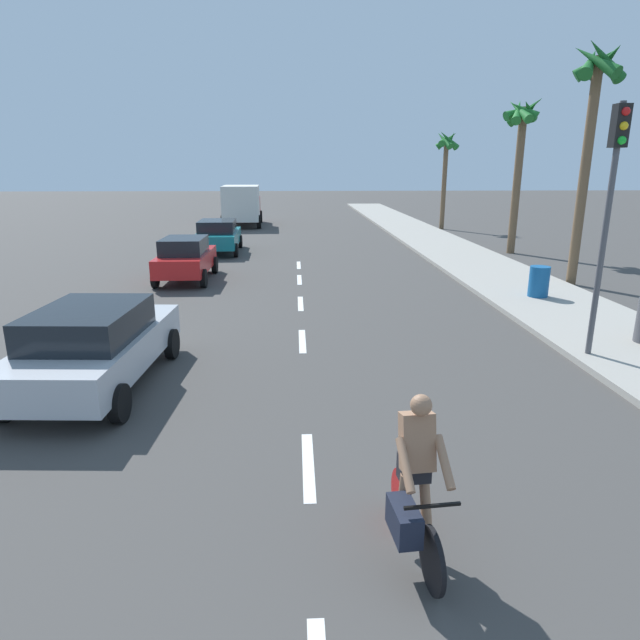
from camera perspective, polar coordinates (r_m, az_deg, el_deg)
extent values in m
plane|color=#423F3D|center=(19.55, -2.17, 3.97)|extent=(160.00, 160.00, 0.00)
cube|color=#9E998E|center=(22.82, 17.07, 5.17)|extent=(3.60, 80.00, 0.14)
cube|color=white|center=(7.78, -1.24, -14.99)|extent=(0.16, 1.80, 0.01)
cube|color=white|center=(12.91, -1.87, -2.20)|extent=(0.16, 1.80, 0.01)
cube|color=white|center=(16.47, -2.06, 1.75)|extent=(0.16, 1.80, 0.01)
cube|color=white|center=(20.02, -2.18, 4.26)|extent=(0.16, 1.80, 0.01)
cube|color=white|center=(23.07, -2.25, 5.79)|extent=(0.16, 1.80, 0.01)
cylinder|color=black|center=(5.81, 11.68, -23.51)|extent=(0.11, 0.66, 0.66)
cylinder|color=red|center=(6.61, 8.52, -17.95)|extent=(0.11, 0.66, 0.66)
cube|color=black|center=(6.10, 10.05, -19.19)|extent=(0.13, 0.94, 0.04)
cylinder|color=black|center=(6.13, 9.54, -16.26)|extent=(0.03, 0.03, 0.48)
cube|color=black|center=(5.54, 11.73, -18.60)|extent=(0.56, 0.08, 0.03)
cube|color=#9E7051|center=(5.76, 10.18, -12.45)|extent=(0.37, 0.35, 0.63)
sphere|color=#9E7051|center=(5.52, 10.59, -8.80)|extent=(0.22, 0.22, 0.22)
cube|color=black|center=(5.97, 9.86, -15.02)|extent=(0.34, 0.25, 0.28)
cube|color=black|center=(5.75, 8.83, -20.10)|extent=(0.29, 0.54, 0.32)
cylinder|color=#9E7051|center=(6.13, 10.99, -17.71)|extent=(0.14, 0.32, 0.62)
cylinder|color=#9E7051|center=(6.06, 8.74, -18.00)|extent=(0.13, 0.21, 0.63)
cylinder|color=#9E7051|center=(5.66, 12.96, -14.34)|extent=(0.14, 0.49, 0.41)
cylinder|color=#9E7051|center=(5.54, 8.96, -14.82)|extent=(0.14, 0.49, 0.41)
cube|color=#B7BABF|center=(10.95, -22.37, -2.98)|extent=(2.15, 4.61, 0.64)
cube|color=black|center=(10.58, -23.16, -0.28)|extent=(1.80, 2.44, 0.56)
cylinder|color=black|center=(12.77, -23.52, -2.27)|extent=(0.22, 0.65, 0.64)
cylinder|color=black|center=(12.12, -15.31, -2.42)|extent=(0.22, 0.65, 0.64)
cylinder|color=black|center=(10.22, -30.37, -7.51)|extent=(0.22, 0.65, 0.64)
cylinder|color=black|center=(9.40, -20.32, -8.21)|extent=(0.22, 0.65, 0.64)
cube|color=red|center=(20.44, -13.89, 6.01)|extent=(1.66, 3.93, 0.64)
cube|color=black|center=(20.16, -14.11, 7.59)|extent=(1.46, 2.05, 0.56)
cylinder|color=black|center=(21.96, -15.29, 5.58)|extent=(0.18, 0.64, 0.64)
cylinder|color=black|center=(21.66, -11.01, 5.71)|extent=(0.18, 0.64, 0.64)
cylinder|color=black|center=(19.41, -16.96, 4.17)|extent=(0.18, 0.64, 0.64)
cylinder|color=black|center=(19.06, -12.14, 4.31)|extent=(0.18, 0.64, 0.64)
cube|color=#14727A|center=(26.98, -10.64, 8.45)|extent=(2.00, 4.53, 0.64)
cube|color=black|center=(26.69, -10.76, 9.67)|extent=(1.72, 2.37, 0.56)
cylinder|color=black|center=(28.64, -12.17, 8.03)|extent=(0.20, 0.64, 0.64)
cylinder|color=black|center=(28.44, -8.38, 8.16)|extent=(0.20, 0.64, 0.64)
cylinder|color=black|center=(25.65, -13.06, 7.12)|extent=(0.20, 0.64, 0.64)
cylinder|color=black|center=(25.43, -8.84, 7.27)|extent=(0.20, 0.64, 0.64)
cube|color=maroon|center=(41.53, -8.01, 11.73)|extent=(2.48, 2.43, 1.40)
cube|color=silver|center=(38.53, -8.28, 12.10)|extent=(2.55, 4.24, 2.30)
cylinder|color=black|center=(41.54, -9.66, 10.63)|extent=(0.31, 0.91, 0.90)
cylinder|color=black|center=(41.41, -6.30, 10.74)|extent=(0.31, 0.91, 0.90)
cylinder|color=black|center=(37.68, -10.15, 10.11)|extent=(0.31, 0.91, 0.90)
cylinder|color=black|center=(37.53, -6.44, 10.23)|extent=(0.31, 0.91, 0.90)
cylinder|color=brown|center=(20.75, 26.02, 13.41)|extent=(0.33, 0.33, 7.39)
cone|color=#195B23|center=(21.11, 27.93, 22.93)|extent=(0.53, 1.65, 1.09)
cone|color=#195B23|center=(21.25, 27.15, 22.97)|extent=(1.47, 0.88, 1.23)
cone|color=#195B23|center=(21.08, 26.56, 23.10)|extent=(1.44, 1.60, 1.46)
cone|color=#195B23|center=(20.78, 27.00, 23.19)|extent=(1.31, 1.60, 1.47)
cone|color=#195B23|center=(20.83, 27.81, 23.07)|extent=(1.74, 0.94, 1.44)
cylinder|color=brown|center=(27.70, 20.00, 13.43)|extent=(0.37, 0.37, 6.63)
cone|color=#1E6B28|center=(27.90, 21.15, 19.87)|extent=(0.45, 1.76, 1.01)
cone|color=#1E6B28|center=(28.05, 20.81, 19.87)|extent=(1.49, 1.45, 1.49)
cone|color=#1E6B28|center=(28.02, 20.36, 19.92)|extent=(1.71, 0.77, 0.95)
cone|color=#1E6B28|center=(27.86, 20.11, 19.97)|extent=(1.21, 1.68, 1.52)
cone|color=#1E6B28|center=(27.65, 20.23, 20.00)|extent=(0.85, 1.84, 1.40)
cone|color=#1E6B28|center=(27.56, 20.66, 19.98)|extent=(1.40, 0.91, 1.08)
cone|color=#1E6B28|center=(27.69, 21.13, 19.91)|extent=(1.30, 1.27, 1.16)
cylinder|color=brown|center=(37.68, 12.91, 13.74)|extent=(0.30, 0.30, 5.86)
cone|color=#1E6B28|center=(37.80, 13.55, 17.93)|extent=(0.58, 1.46, 1.23)
cone|color=#1E6B28|center=(37.95, 13.18, 17.94)|extent=(1.47, 0.78, 1.29)
cone|color=#1E6B28|center=(37.79, 12.80, 17.97)|extent=(1.03, 1.39, 1.08)
cone|color=#1E6B28|center=(37.51, 12.92, 17.99)|extent=(1.09, 1.43, 1.40)
cone|color=#1E6B28|center=(37.48, 13.37, 17.96)|extent=(1.54, 0.76, 1.37)
cylinder|color=#4C4C51|center=(12.49, 27.70, 7.61)|extent=(0.12, 0.12, 5.20)
cube|color=black|center=(12.44, 29.00, 17.43)|extent=(0.28, 0.24, 0.80)
sphere|color=red|center=(12.34, 29.49, 18.57)|extent=(0.16, 0.16, 0.16)
sphere|color=gold|center=(12.32, 29.32, 17.37)|extent=(0.16, 0.16, 0.16)
sphere|color=green|center=(12.31, 29.15, 16.17)|extent=(0.16, 0.16, 0.16)
cylinder|color=#14518C|center=(18.00, 22.03, 3.77)|extent=(0.60, 0.60, 0.93)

